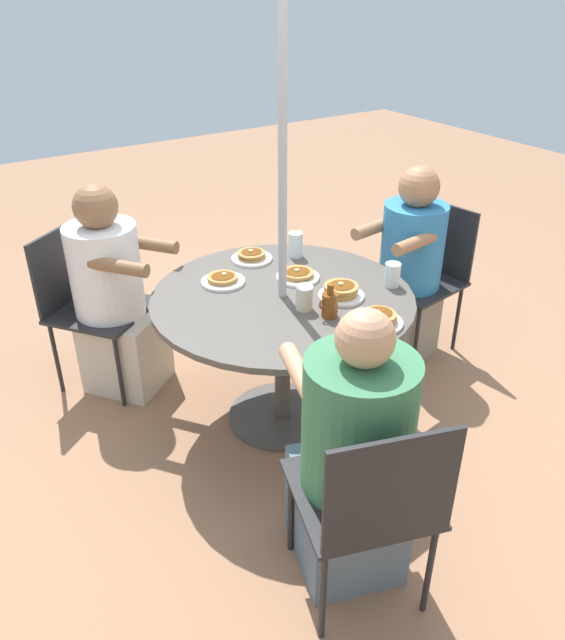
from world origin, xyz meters
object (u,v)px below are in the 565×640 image
at_px(patio_chair_east, 86,297).
at_px(pancake_plate_e, 341,292).
at_px(patio_chair_north, 425,269).
at_px(diner_east, 114,301).
at_px(drinking_glass_a, 296,245).
at_px(diner_north, 407,275).
at_px(pancake_plate_c, 223,280).
at_px(diner_south, 352,462).
at_px(coffee_cup, 304,298).
at_px(drinking_glass_b, 392,275).
at_px(syrup_bottle, 330,304).
at_px(patio_table, 283,314).
at_px(pancake_plate_a, 252,257).
at_px(pancake_plate_b, 378,319).
at_px(patio_chair_south, 371,499).
at_px(pancake_plate_d, 297,275).

distance_m(patio_chair_east, pancake_plate_e, 1.44).
bearing_deg(patio_chair_north, diner_east, 62.40).
relative_size(patio_chair_east, drinking_glass_a, 6.60).
xyz_separation_m(diner_north, pancake_plate_c, (1.14, -0.14, 0.21)).
bearing_deg(diner_south, coffee_cup, 85.76).
distance_m(diner_north, diner_east, 1.68).
bearing_deg(pancake_plate_e, pancake_plate_c, -48.29).
height_order(drinking_glass_a, drinking_glass_b, drinking_glass_a).
relative_size(syrup_bottle, drinking_glass_b, 1.35).
relative_size(coffee_cup, drinking_glass_b, 0.97).
distance_m(patio_table, diner_south, 0.98).
bearing_deg(patio_chair_east, diner_east, 90.00).
distance_m(coffee_cup, drinking_glass_a, 0.60).
height_order(diner_east, pancake_plate_a, diner_east).
xyz_separation_m(patio_table, diner_east, (0.59, -0.77, -0.10)).
height_order(diner_north, drinking_glass_b, diner_north).
xyz_separation_m(diner_north, drinking_glass_b, (0.45, 0.34, 0.26)).
bearing_deg(patio_chair_north, syrup_bottle, 104.59).
relative_size(patio_chair_east, pancake_plate_b, 4.07).
bearing_deg(drinking_glass_b, syrup_bottle, 10.16).
distance_m(patio_chair_north, patio_chair_south, 1.95).
xyz_separation_m(pancake_plate_a, drinking_glass_b, (-0.42, 0.64, 0.04)).
bearing_deg(drinking_glass_a, pancake_plate_e, 80.03).
distance_m(diner_east, drinking_glass_b, 1.50).
xyz_separation_m(diner_east, syrup_bottle, (-0.65, 1.06, 0.26)).
relative_size(patio_chair_north, syrup_bottle, 5.60).
distance_m(patio_table, pancake_plate_e, 0.31).
distance_m(diner_east, pancake_plate_a, 0.79).
xyz_separation_m(diner_north, syrup_bottle, (0.90, 0.43, 0.26)).
relative_size(pancake_plate_b, drinking_glass_b, 1.85).
bearing_deg(syrup_bottle, patio_chair_north, -157.30).
relative_size(patio_chair_north, drinking_glass_b, 7.54).
distance_m(patio_chair_north, pancake_plate_a, 1.11).
bearing_deg(patio_chair_east, patio_chair_north, 120.47).
relative_size(patio_table, pancake_plate_e, 5.79).
bearing_deg(drinking_glass_b, patio_chair_east, -43.00).
height_order(patio_chair_north, diner_east, diner_east).
distance_m(patio_chair_south, pancake_plate_e, 1.12).
relative_size(pancake_plate_c, drinking_glass_a, 1.62).
height_order(pancake_plate_d, syrup_bottle, syrup_bottle).
relative_size(patio_table, diner_east, 1.08).
distance_m(patio_chair_north, pancake_plate_b, 1.15).
bearing_deg(pancake_plate_e, syrup_bottle, 36.54).
bearing_deg(pancake_plate_e, pancake_plate_d, -78.38).
bearing_deg(coffee_cup, diner_north, -162.25).
bearing_deg(diner_east, patio_chair_south, 59.93).
xyz_separation_m(patio_chair_north, pancake_plate_c, (1.32, -0.11, 0.23)).
xyz_separation_m(pancake_plate_c, pancake_plate_e, (-0.40, 0.45, 0.01)).
xyz_separation_m(pancake_plate_d, drinking_glass_b, (-0.35, 0.32, 0.04)).
height_order(pancake_plate_c, syrup_bottle, syrup_bottle).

